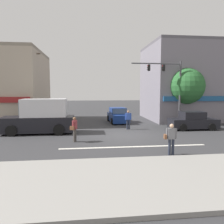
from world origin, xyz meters
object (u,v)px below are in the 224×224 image
utility_pole_far_right (173,88)px  traffic_light_mast (170,83)px  utility_pole_near_left (34,86)px  pedestrian_foreground_with_bag (171,137)px  box_truck_crossing_center (41,118)px  sedan_crossing_rightbound (118,116)px  sedan_parked_curbside (193,121)px  street_tree (186,86)px  pedestrian_mid_crossing (128,119)px  pedestrian_far_side (74,128)px

utility_pole_far_right → traffic_light_mast: size_ratio=1.17×
utility_pole_near_left → pedestrian_foreground_with_bag: utility_pole_near_left is taller
box_truck_crossing_center → pedestrian_foreground_with_bag: bearing=-40.6°
sedan_crossing_rightbound → sedan_parked_curbside: bearing=-40.0°
street_tree → sedan_parked_curbside: (-0.81, -3.22, -3.13)m
pedestrian_foreground_with_bag → pedestrian_mid_crossing: 7.90m
street_tree → traffic_light_mast: (-2.09, -1.03, 0.33)m
street_tree → box_truck_crossing_center: size_ratio=1.01×
street_tree → box_truck_crossing_center: (-13.77, -3.50, -2.59)m
traffic_light_mast → pedestrian_far_side: bearing=-146.7°
street_tree → pedestrian_mid_crossing: size_ratio=3.41×
sedan_crossing_rightbound → pedestrian_foreground_with_bag: bearing=-85.0°
traffic_light_mast → pedestrian_foreground_with_bag: bearing=-111.0°
box_truck_crossing_center → sedan_parked_curbside: bearing=1.3°
utility_pole_far_right → pedestrian_far_side: utility_pole_far_right is taller
street_tree → utility_pole_far_right: utility_pole_far_right is taller
sedan_crossing_rightbound → pedestrian_mid_crossing: pedestrian_mid_crossing is taller
utility_pole_far_right → box_truck_crossing_center: bearing=-151.7°
utility_pole_far_right → street_tree: bearing=-93.0°
sedan_crossing_rightbound → pedestrian_foreground_with_bag: size_ratio=2.51×
utility_pole_near_left → sedan_crossing_rightbound: bearing=7.2°
utility_pole_near_left → pedestrian_far_side: 9.12m
utility_pole_far_right → pedestrian_far_side: bearing=-135.7°
utility_pole_near_left → pedestrian_mid_crossing: size_ratio=4.39×
sedan_parked_curbside → sedan_crossing_rightbound: same height
utility_pole_far_right → pedestrian_foreground_with_bag: utility_pole_far_right is taller
traffic_light_mast → pedestrian_foreground_with_bag: size_ratio=3.71×
utility_pole_near_left → sedan_crossing_rightbound: utility_pole_near_left is taller
pedestrian_far_side → utility_pole_far_right: bearing=44.3°
box_truck_crossing_center → pedestrian_foreground_with_bag: box_truck_crossing_center is taller
traffic_light_mast → pedestrian_mid_crossing: traffic_light_mast is taller
street_tree → sedan_parked_curbside: street_tree is taller
utility_pole_near_left → utility_pole_far_right: (15.38, 3.30, -0.05)m
sedan_crossing_rightbound → utility_pole_far_right: bearing=17.7°
box_truck_crossing_center → sedan_crossing_rightbound: box_truck_crossing_center is taller
sedan_crossing_rightbound → street_tree: bearing=-14.9°
sedan_parked_curbside → pedestrian_mid_crossing: 5.71m
utility_pole_near_left → sedan_parked_curbside: (14.35, -3.95, -3.10)m
utility_pole_near_left → pedestrian_far_side: size_ratio=4.39×
street_tree → utility_pole_near_left: utility_pole_near_left is taller
traffic_light_mast → pedestrian_mid_crossing: (-4.39, -1.54, -3.23)m
traffic_light_mast → box_truck_crossing_center: 12.29m
utility_pole_far_right → sedan_crossing_rightbound: bearing=-162.3°
sedan_crossing_rightbound → traffic_light_mast: bearing=-31.1°
sedan_parked_curbside → pedestrian_far_side: pedestrian_far_side is taller
utility_pole_far_right → pedestrian_far_side: (-11.14, -10.86, -2.81)m
street_tree → utility_pole_near_left: 15.18m
traffic_light_mast → pedestrian_foreground_with_bag: (-3.61, -9.40, -3.22)m
traffic_light_mast → utility_pole_far_right: bearing=65.5°
pedestrian_foreground_with_bag → pedestrian_mid_crossing: same height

